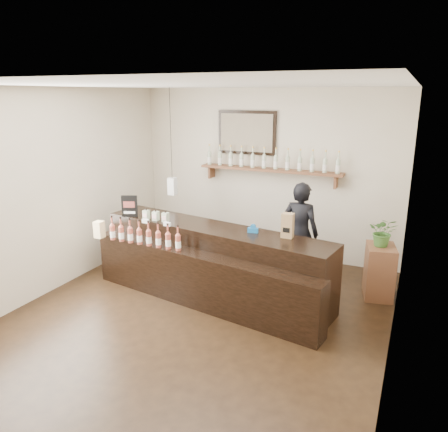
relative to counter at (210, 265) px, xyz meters
name	(u,v)px	position (x,y,z in m)	size (l,w,h in m)	color
ground	(199,315)	(0.13, -0.57, -0.45)	(5.00, 5.00, 0.00)	black
room_shell	(197,183)	(0.13, -0.57, 1.25)	(5.00, 5.00, 5.00)	beige
back_wall_decor	(256,153)	(-0.02, 1.80, 1.31)	(2.66, 0.96, 1.69)	brown
counter	(210,265)	(0.00, 0.00, 0.00)	(3.48, 1.47, 1.12)	black
promo_sign	(130,206)	(-1.34, 0.07, 0.67)	(0.22, 0.11, 0.32)	black
paper_bag	(288,226)	(1.04, 0.10, 0.66)	(0.14, 0.11, 0.31)	#906845
tape_dispenser	(253,229)	(0.58, 0.11, 0.55)	(0.14, 0.08, 0.12)	#165E9D
side_cabinet	(379,271)	(2.13, 0.93, -0.08)	(0.46, 0.57, 0.73)	brown
potted_plant	(383,232)	(2.13, 0.93, 0.48)	(0.36, 0.31, 0.40)	#3D6C2B
shopkeeper	(300,226)	(0.99, 0.98, 0.40)	(0.62, 0.41, 1.70)	black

